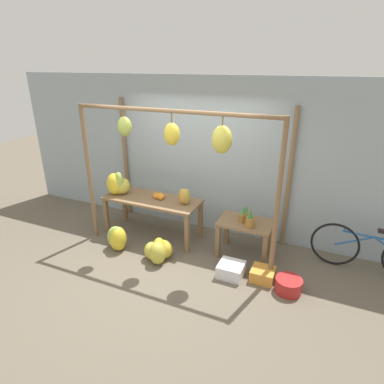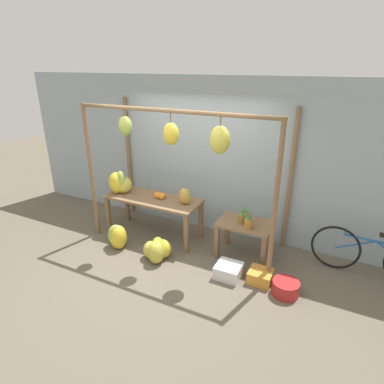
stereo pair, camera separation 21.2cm
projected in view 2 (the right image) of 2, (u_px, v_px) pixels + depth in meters
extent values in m
plane|color=#665B4C|center=(163.00, 263.00, 5.11)|extent=(20.00, 20.00, 0.00)
cube|color=#99A8B2|center=(203.00, 156.00, 5.81)|extent=(8.00, 0.08, 2.80)
cylinder|color=brown|center=(91.00, 173.00, 5.58)|extent=(0.07, 0.07, 2.38)
cylinder|color=brown|center=(275.00, 207.00, 4.27)|extent=(0.07, 0.07, 2.38)
cylinder|color=brown|center=(129.00, 158.00, 6.48)|extent=(0.07, 0.07, 2.38)
cylinder|color=brown|center=(290.00, 182.00, 5.16)|extent=(0.07, 0.07, 2.38)
cylinder|color=brown|center=(169.00, 111.00, 4.49)|extent=(3.20, 0.06, 0.06)
cylinder|color=brown|center=(124.00, 113.00, 4.84)|extent=(0.02, 0.02, 0.10)
ellipsoid|color=#9EB247|center=(125.00, 126.00, 4.92)|extent=(0.22, 0.20, 0.30)
cylinder|color=brown|center=(171.00, 118.00, 4.52)|extent=(0.02, 0.02, 0.13)
ellipsoid|color=gold|center=(171.00, 134.00, 4.61)|extent=(0.23, 0.21, 0.33)
cylinder|color=brown|center=(221.00, 121.00, 4.21)|extent=(0.02, 0.02, 0.12)
ellipsoid|color=gold|center=(220.00, 140.00, 4.30)|extent=(0.28, 0.25, 0.38)
cube|color=brown|center=(153.00, 199.00, 5.73)|extent=(1.73, 0.67, 0.04)
cube|color=brown|center=(109.00, 215.00, 5.96)|extent=(0.07, 0.07, 0.70)
cube|color=brown|center=(186.00, 234.00, 5.29)|extent=(0.07, 0.07, 0.70)
cube|color=brown|center=(127.00, 204.00, 6.44)|extent=(0.07, 0.07, 0.70)
cube|color=brown|center=(201.00, 220.00, 5.77)|extent=(0.07, 0.07, 0.70)
cube|color=brown|center=(245.00, 224.00, 5.12)|extent=(0.86, 0.57, 0.04)
cube|color=brown|center=(217.00, 242.00, 5.19)|extent=(0.07, 0.07, 0.57)
cube|color=brown|center=(263.00, 253.00, 4.88)|extent=(0.07, 0.07, 0.57)
cube|color=brown|center=(227.00, 229.00, 5.58)|extent=(0.07, 0.07, 0.57)
cube|color=brown|center=(271.00, 239.00, 5.27)|extent=(0.07, 0.07, 0.57)
ellipsoid|color=gold|center=(124.00, 185.00, 5.89)|extent=(0.40, 0.40, 0.30)
ellipsoid|color=yellow|center=(125.00, 185.00, 5.94)|extent=(0.32, 0.31, 0.29)
ellipsoid|color=#9EB247|center=(122.00, 185.00, 5.92)|extent=(0.32, 0.30, 0.29)
ellipsoid|color=yellow|center=(116.00, 183.00, 5.86)|extent=(0.39, 0.38, 0.40)
ellipsoid|color=#9EB247|center=(121.00, 182.00, 5.83)|extent=(0.26, 0.25, 0.43)
sphere|color=orange|center=(159.00, 196.00, 5.69)|extent=(0.08, 0.08, 0.08)
sphere|color=orange|center=(158.00, 194.00, 5.78)|extent=(0.08, 0.08, 0.08)
sphere|color=orange|center=(158.00, 196.00, 5.68)|extent=(0.08, 0.08, 0.08)
sphere|color=orange|center=(156.00, 195.00, 5.73)|extent=(0.09, 0.09, 0.09)
sphere|color=orange|center=(161.00, 197.00, 5.66)|extent=(0.07, 0.07, 0.07)
sphere|color=orange|center=(164.00, 196.00, 5.70)|extent=(0.09, 0.09, 0.09)
sphere|color=orange|center=(162.00, 197.00, 5.63)|extent=(0.09, 0.09, 0.09)
sphere|color=orange|center=(161.00, 195.00, 5.74)|extent=(0.08, 0.08, 0.08)
sphere|color=orange|center=(158.00, 195.00, 5.75)|extent=(0.08, 0.08, 0.08)
sphere|color=orange|center=(156.00, 196.00, 5.71)|extent=(0.08, 0.08, 0.08)
cylinder|color=#A3702D|center=(249.00, 223.00, 4.91)|extent=(0.13, 0.13, 0.16)
cone|color=#337538|center=(249.00, 215.00, 4.85)|extent=(0.09, 0.09, 0.13)
cylinder|color=#B27F38|center=(245.00, 217.00, 5.11)|extent=(0.14, 0.14, 0.17)
cone|color=#428442|center=(245.00, 209.00, 5.06)|extent=(0.10, 0.10, 0.11)
cylinder|color=olive|center=(242.00, 219.00, 5.08)|extent=(0.12, 0.12, 0.14)
cone|color=#428442|center=(242.00, 211.00, 5.03)|extent=(0.08, 0.08, 0.12)
ellipsoid|color=yellow|center=(119.00, 237.00, 5.46)|extent=(0.34, 0.36, 0.43)
ellipsoid|color=gold|center=(120.00, 238.00, 5.53)|extent=(0.28, 0.27, 0.32)
ellipsoid|color=#9EB247|center=(116.00, 236.00, 5.53)|extent=(0.32, 0.29, 0.41)
ellipsoid|color=yellow|center=(117.00, 239.00, 5.47)|extent=(0.25, 0.26, 0.35)
ellipsoid|color=#9EB247|center=(118.00, 237.00, 5.46)|extent=(0.26, 0.24, 0.44)
ellipsoid|color=yellow|center=(158.00, 249.00, 5.15)|extent=(0.26, 0.28, 0.41)
ellipsoid|color=gold|center=(163.00, 249.00, 5.23)|extent=(0.35, 0.33, 0.32)
ellipsoid|color=gold|center=(152.00, 250.00, 5.21)|extent=(0.37, 0.36, 0.30)
ellipsoid|color=gold|center=(156.00, 252.00, 5.07)|extent=(0.33, 0.35, 0.38)
cube|color=silver|center=(228.00, 271.00, 4.77)|extent=(0.37, 0.36, 0.20)
cylinder|color=#AD2323|center=(286.00, 288.00, 4.40)|extent=(0.37, 0.37, 0.20)
torus|color=black|center=(335.00, 247.00, 4.89)|extent=(0.72, 0.08, 0.71)
cylinder|color=#235B9E|center=(376.00, 241.00, 4.56)|extent=(0.85, 0.08, 0.03)
cylinder|color=#235B9E|center=(355.00, 245.00, 4.73)|extent=(0.51, 0.06, 0.28)
cylinder|color=#235B9E|center=(346.00, 232.00, 4.73)|extent=(0.02, 0.02, 0.10)
ellipsoid|color=gold|center=(183.00, 196.00, 5.42)|extent=(0.23, 0.22, 0.28)
ellipsoid|color=#B2993D|center=(186.00, 197.00, 5.41)|extent=(0.20, 0.18, 0.28)
cube|color=orange|center=(260.00, 276.00, 4.66)|extent=(0.33, 0.32, 0.18)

